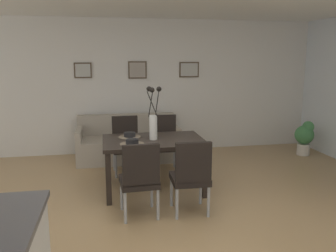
# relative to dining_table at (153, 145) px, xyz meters

# --- Properties ---
(ground_plane) EXTENTS (9.00, 9.00, 0.00)m
(ground_plane) POSITION_rel_dining_table_xyz_m (-0.03, -1.06, -0.65)
(ground_plane) COLOR tan
(back_wall_panel) EXTENTS (9.00, 0.10, 2.60)m
(back_wall_panel) POSITION_rel_dining_table_xyz_m (-0.03, 2.19, 0.65)
(back_wall_panel) COLOR silver
(back_wall_panel) RESTS_ON ground
(dining_table) EXTENTS (1.40, 0.95, 0.74)m
(dining_table) POSITION_rel_dining_table_xyz_m (0.00, 0.00, 0.00)
(dining_table) COLOR black
(dining_table) RESTS_ON ground
(dining_chair_near_left) EXTENTS (0.46, 0.46, 0.92)m
(dining_chair_near_left) POSITION_rel_dining_table_xyz_m (-0.28, -0.86, -0.14)
(dining_chair_near_left) COLOR black
(dining_chair_near_left) RESTS_ON ground
(dining_chair_near_right) EXTENTS (0.46, 0.46, 0.92)m
(dining_chair_near_right) POSITION_rel_dining_table_xyz_m (-0.33, 0.87, -0.14)
(dining_chair_near_right) COLOR black
(dining_chair_near_right) RESTS_ON ground
(dining_chair_far_left) EXTENTS (0.45, 0.45, 0.92)m
(dining_chair_far_left) POSITION_rel_dining_table_xyz_m (0.32, -0.87, -0.14)
(dining_chair_far_left) COLOR black
(dining_chair_far_left) RESTS_ON ground
(dining_chair_far_right) EXTENTS (0.47, 0.47, 0.92)m
(dining_chair_far_right) POSITION_rel_dining_table_xyz_m (0.30, 0.87, -0.14)
(dining_chair_far_right) COLOR black
(dining_chair_far_right) RESTS_ON ground
(centerpiece_vase) EXTENTS (0.21, 0.23, 0.73)m
(centerpiece_vase) POSITION_rel_dining_table_xyz_m (0.00, 0.00, 0.37)
(centerpiece_vase) COLOR white
(centerpiece_vase) RESTS_ON dining_table
(placemat_near_left) EXTENTS (0.32, 0.32, 0.01)m
(placemat_near_left) POSITION_rel_dining_table_xyz_m (-0.31, -0.21, 0.09)
(placemat_near_left) COLOR #7F705B
(placemat_near_left) RESTS_ON dining_table
(bowl_near_left) EXTENTS (0.17, 0.17, 0.07)m
(bowl_near_left) POSITION_rel_dining_table_xyz_m (-0.31, -0.21, 0.13)
(bowl_near_left) COLOR black
(bowl_near_left) RESTS_ON dining_table
(placemat_near_right) EXTENTS (0.32, 0.32, 0.01)m
(placemat_near_right) POSITION_rel_dining_table_xyz_m (-0.31, 0.21, 0.09)
(placemat_near_right) COLOR #7F705B
(placemat_near_right) RESTS_ON dining_table
(bowl_near_right) EXTENTS (0.17, 0.17, 0.07)m
(bowl_near_right) POSITION_rel_dining_table_xyz_m (-0.31, 0.21, 0.13)
(bowl_near_right) COLOR black
(bowl_near_right) RESTS_ON dining_table
(sofa) EXTENTS (1.84, 0.84, 0.80)m
(sofa) POSITION_rel_dining_table_xyz_m (-0.25, 1.64, -0.37)
(sofa) COLOR #A89E8E
(sofa) RESTS_ON ground
(framed_picture_left) EXTENTS (0.33, 0.03, 0.29)m
(framed_picture_left) POSITION_rel_dining_table_xyz_m (-1.03, 2.12, 0.98)
(framed_picture_left) COLOR #473828
(framed_picture_center) EXTENTS (0.36, 0.03, 0.33)m
(framed_picture_center) POSITION_rel_dining_table_xyz_m (0.00, 2.12, 0.98)
(framed_picture_center) COLOR #473828
(framed_picture_right) EXTENTS (0.40, 0.03, 0.30)m
(framed_picture_right) POSITION_rel_dining_table_xyz_m (1.03, 2.12, 0.98)
(framed_picture_right) COLOR #473828
(potted_plant) EXTENTS (0.36, 0.36, 0.67)m
(potted_plant) POSITION_rel_dining_table_xyz_m (3.13, 1.26, -0.28)
(potted_plant) COLOR silver
(potted_plant) RESTS_ON ground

